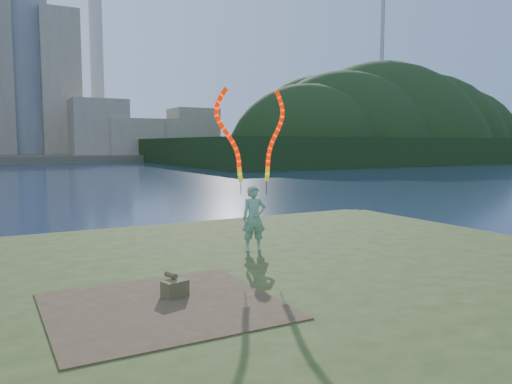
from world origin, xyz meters
TOP-DOWN VIEW (x-y plane):
  - ground at (0.00, 0.00)m, footprint 320.00×320.00m
  - grassy_knoll at (0.00, -2.30)m, footprint 20.00×18.00m
  - dirt_patch at (-2.20, -3.20)m, footprint 3.20×3.00m
  - far_shore at (0.00, 95.00)m, footprint 320.00×40.00m
  - wooded_hill at (59.57, 59.96)m, footprint 78.00×50.00m
  - woman_with_ribbons at (0.76, -0.50)m, footprint 1.91×0.61m
  - canvas_bag at (-1.91, -2.88)m, footprint 0.42×0.48m

SIDE VIEW (x-z plane):
  - ground at x=0.00m, z-range 0.00..0.00m
  - wooded_hill at x=59.57m, z-range -31.34..31.66m
  - grassy_knoll at x=0.00m, z-range -0.06..0.74m
  - far_shore at x=0.00m, z-range 0.00..1.20m
  - dirt_patch at x=-2.20m, z-range 0.80..0.82m
  - canvas_bag at x=-1.91m, z-range 0.77..1.12m
  - woman_with_ribbons at x=0.76m, z-range 0.33..4.18m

